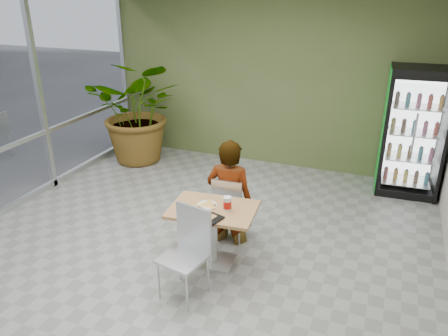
{
  "coord_description": "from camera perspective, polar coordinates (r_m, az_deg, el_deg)",
  "views": [
    {
      "loc": [
        2.11,
        -3.98,
        3.13
      ],
      "look_at": [
        0.26,
        0.71,
        1.0
      ],
      "focal_mm": 35.0,
      "sensor_mm": 36.0,
      "label": 1
    }
  ],
  "objects": [
    {
      "name": "cafeteria_tray",
      "position": [
        4.84,
        -2.81,
        -6.43
      ],
      "size": [
        0.47,
        0.39,
        0.02
      ],
      "primitive_type": "cube",
      "rotation": [
        0.0,
        0.0,
        -0.29
      ],
      "color": "black",
      "rests_on": "dining_table"
    },
    {
      "name": "room_envelope",
      "position": [
        4.76,
        -6.05,
        4.01
      ],
      "size": [
        6.0,
        7.0,
        3.2
      ],
      "primitive_type": null,
      "color": "beige",
      "rests_on": "ground"
    },
    {
      "name": "seated_woman",
      "position": [
        5.64,
        0.73,
        -4.41
      ],
      "size": [
        0.64,
        0.43,
        1.68
      ],
      "primitive_type": "imported",
      "rotation": [
        0.0,
        0.0,
        3.19
      ],
      "color": "black",
      "rests_on": "ground"
    },
    {
      "name": "dining_table",
      "position": [
        5.15,
        -1.43,
        -7.35
      ],
      "size": [
        1.04,
        0.78,
        0.75
      ],
      "rotation": [
        0.0,
        0.0,
        0.09
      ],
      "color": "#AC734A",
      "rests_on": "ground"
    },
    {
      "name": "soda_cup",
      "position": [
        4.96,
        0.45,
        -4.73
      ],
      "size": [
        0.1,
        0.1,
        0.17
      ],
      "color": "silver",
      "rests_on": "dining_table"
    },
    {
      "name": "chair_near",
      "position": [
        4.71,
        -4.67,
        -9.96
      ],
      "size": [
        0.52,
        0.52,
        0.99
      ],
      "rotation": [
        0.0,
        0.0,
        -0.19
      ],
      "color": "silver",
      "rests_on": "ground"
    },
    {
      "name": "beverage_fridge",
      "position": [
        7.41,
        23.46,
        4.29
      ],
      "size": [
        0.95,
        0.75,
        2.01
      ],
      "rotation": [
        0.0,
        0.0,
        0.06
      ],
      "color": "black",
      "rests_on": "ground"
    },
    {
      "name": "pizza_plate",
      "position": [
        5.09,
        -2.21,
        -4.77
      ],
      "size": [
        0.3,
        0.23,
        0.03
      ],
      "color": "silver",
      "rests_on": "dining_table"
    },
    {
      "name": "potted_plant",
      "position": [
        8.27,
        -10.91,
        7.31
      ],
      "size": [
        2.01,
        1.82,
        1.94
      ],
      "primitive_type": "imported",
      "rotation": [
        0.0,
        0.0,
        0.2
      ],
      "color": "#2F6D2B",
      "rests_on": "ground"
    },
    {
      "name": "ground",
      "position": [
        5.48,
        -5.35,
        -12.01
      ],
      "size": [
        7.0,
        7.0,
        0.0
      ],
      "primitive_type": "plane",
      "color": "gray",
      "rests_on": "ground"
    },
    {
      "name": "napkin_stack",
      "position": [
        5.02,
        -4.66,
        -5.37
      ],
      "size": [
        0.17,
        0.17,
        0.02
      ],
      "primitive_type": "cube",
      "rotation": [
        0.0,
        0.0,
        0.34
      ],
      "color": "silver",
      "rests_on": "dining_table"
    },
    {
      "name": "chair_far",
      "position": [
        5.62,
        0.62,
        -4.77
      ],
      "size": [
        0.41,
        0.42,
        0.89
      ],
      "rotation": [
        0.0,
        0.0,
        3.19
      ],
      "color": "silver",
      "rests_on": "ground"
    }
  ]
}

